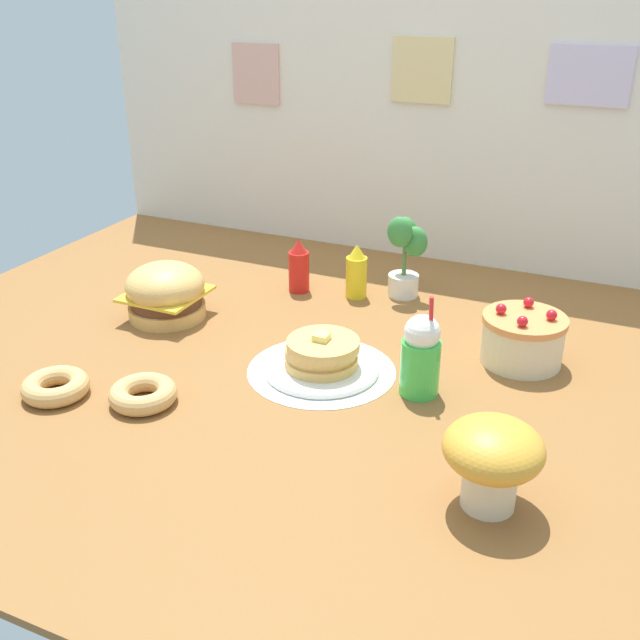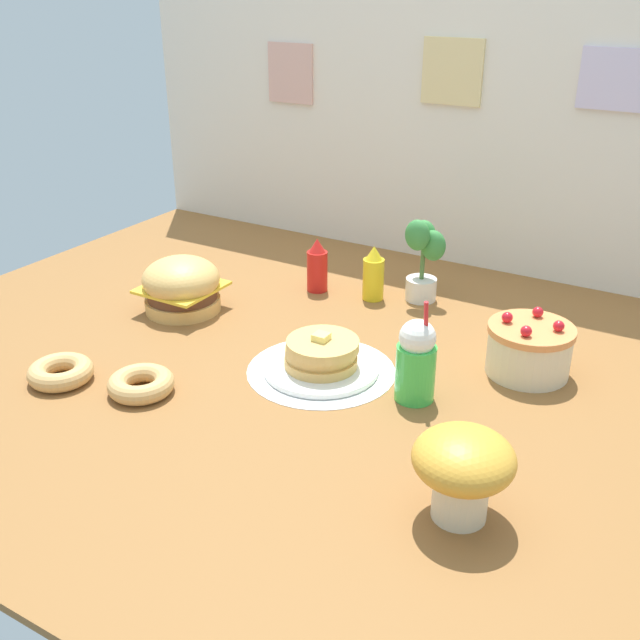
{
  "view_description": "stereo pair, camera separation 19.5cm",
  "coord_description": "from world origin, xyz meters",
  "px_view_note": "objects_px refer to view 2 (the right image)",
  "views": [
    {
      "loc": [
        0.81,
        -1.61,
        0.98
      ],
      "look_at": [
        0.08,
        0.0,
        0.15
      ],
      "focal_mm": 41.9,
      "sensor_mm": 36.0,
      "label": 1
    },
    {
      "loc": [
        0.98,
        -1.52,
        0.98
      ],
      "look_at": [
        0.08,
        0.0,
        0.15
      ],
      "focal_mm": 41.9,
      "sensor_mm": 36.0,
      "label": 2
    }
  ],
  "objects_px": {
    "layer_cake": "(529,349)",
    "burger": "(182,286)",
    "ketchup_bottle": "(317,267)",
    "mustard_bottle": "(373,275)",
    "donut_chocolate": "(141,383)",
    "pancake_stack": "(321,357)",
    "cream_soda_cup": "(416,361)",
    "potted_plant": "(423,257)",
    "donut_pink_glaze": "(61,372)",
    "mushroom_stool": "(463,466)"
  },
  "relations": [
    {
      "from": "pancake_stack",
      "to": "ketchup_bottle",
      "type": "xyz_separation_m",
      "value": [
        -0.3,
        0.48,
        0.04
      ]
    },
    {
      "from": "cream_soda_cup",
      "to": "pancake_stack",
      "type": "bearing_deg",
      "value": 178.92
    },
    {
      "from": "pancake_stack",
      "to": "layer_cake",
      "type": "height_order",
      "value": "layer_cake"
    },
    {
      "from": "mustard_bottle",
      "to": "cream_soda_cup",
      "type": "relative_size",
      "value": 0.67
    },
    {
      "from": "burger",
      "to": "potted_plant",
      "type": "distance_m",
      "value": 0.77
    },
    {
      "from": "mustard_bottle",
      "to": "potted_plant",
      "type": "xyz_separation_m",
      "value": [
        0.14,
        0.07,
        0.06
      ]
    },
    {
      "from": "pancake_stack",
      "to": "mustard_bottle",
      "type": "height_order",
      "value": "mustard_bottle"
    },
    {
      "from": "layer_cake",
      "to": "ketchup_bottle",
      "type": "xyz_separation_m",
      "value": [
        -0.78,
        0.2,
        0.01
      ]
    },
    {
      "from": "mustard_bottle",
      "to": "pancake_stack",
      "type": "bearing_deg",
      "value": -78.39
    },
    {
      "from": "pancake_stack",
      "to": "ketchup_bottle",
      "type": "distance_m",
      "value": 0.56
    },
    {
      "from": "burger",
      "to": "pancake_stack",
      "type": "xyz_separation_m",
      "value": [
        0.58,
        -0.12,
        -0.04
      ]
    },
    {
      "from": "mushroom_stool",
      "to": "cream_soda_cup",
      "type": "bearing_deg",
      "value": 125.73
    },
    {
      "from": "mustard_bottle",
      "to": "potted_plant",
      "type": "bearing_deg",
      "value": 28.1
    },
    {
      "from": "pancake_stack",
      "to": "donut_pink_glaze",
      "type": "distance_m",
      "value": 0.69
    },
    {
      "from": "mustard_bottle",
      "to": "cream_soda_cup",
      "type": "bearing_deg",
      "value": -53.66
    },
    {
      "from": "donut_pink_glaze",
      "to": "potted_plant",
      "type": "distance_m",
      "value": 1.15
    },
    {
      "from": "ketchup_bottle",
      "to": "mushroom_stool",
      "type": "distance_m",
      "value": 1.19
    },
    {
      "from": "layer_cake",
      "to": "ketchup_bottle",
      "type": "height_order",
      "value": "ketchup_bottle"
    },
    {
      "from": "cream_soda_cup",
      "to": "donut_chocolate",
      "type": "distance_m",
      "value": 0.7
    },
    {
      "from": "ketchup_bottle",
      "to": "donut_chocolate",
      "type": "bearing_deg",
      "value": -92.79
    },
    {
      "from": "mushroom_stool",
      "to": "potted_plant",
      "type": "bearing_deg",
      "value": 117.7
    },
    {
      "from": "mustard_bottle",
      "to": "donut_chocolate",
      "type": "height_order",
      "value": "mustard_bottle"
    },
    {
      "from": "cream_soda_cup",
      "to": "potted_plant",
      "type": "xyz_separation_m",
      "value": [
        -0.24,
        0.59,
        0.04
      ]
    },
    {
      "from": "cream_soda_cup",
      "to": "donut_pink_glaze",
      "type": "xyz_separation_m",
      "value": [
        -0.83,
        -0.39,
        -0.08
      ]
    },
    {
      "from": "potted_plant",
      "to": "mushroom_stool",
      "type": "xyz_separation_m",
      "value": [
        0.5,
        -0.95,
        -0.03
      ]
    },
    {
      "from": "burger",
      "to": "mushroom_stool",
      "type": "distance_m",
      "value": 1.22
    },
    {
      "from": "pancake_stack",
      "to": "potted_plant",
      "type": "relative_size",
      "value": 1.11
    },
    {
      "from": "burger",
      "to": "mushroom_stool",
      "type": "height_order",
      "value": "mushroom_stool"
    },
    {
      "from": "layer_cake",
      "to": "burger",
      "type": "bearing_deg",
      "value": -171.62
    },
    {
      "from": "donut_chocolate",
      "to": "mushroom_stool",
      "type": "bearing_deg",
      "value": -2.27
    },
    {
      "from": "pancake_stack",
      "to": "burger",
      "type": "bearing_deg",
      "value": 168.44
    },
    {
      "from": "donut_pink_glaze",
      "to": "mushroom_stool",
      "type": "bearing_deg",
      "value": 1.42
    },
    {
      "from": "donut_chocolate",
      "to": "layer_cake",
      "type": "bearing_deg",
      "value": 36.72
    },
    {
      "from": "ketchup_bottle",
      "to": "mustard_bottle",
      "type": "relative_size",
      "value": 1.0
    },
    {
      "from": "mushroom_stool",
      "to": "donut_chocolate",
      "type": "bearing_deg",
      "value": 177.73
    },
    {
      "from": "burger",
      "to": "cream_soda_cup",
      "type": "distance_m",
      "value": 0.86
    },
    {
      "from": "cream_soda_cup",
      "to": "donut_pink_glaze",
      "type": "relative_size",
      "value": 1.61
    },
    {
      "from": "layer_cake",
      "to": "mustard_bottle",
      "type": "relative_size",
      "value": 1.25
    },
    {
      "from": "donut_pink_glaze",
      "to": "potted_plant",
      "type": "height_order",
      "value": "potted_plant"
    },
    {
      "from": "burger",
      "to": "cream_soda_cup",
      "type": "relative_size",
      "value": 0.88
    },
    {
      "from": "burger",
      "to": "mushroom_stool",
      "type": "xyz_separation_m",
      "value": [
        1.11,
        -0.49,
        0.04
      ]
    },
    {
      "from": "cream_soda_cup",
      "to": "layer_cake",
      "type": "bearing_deg",
      "value": 53.8
    },
    {
      "from": "burger",
      "to": "mustard_bottle",
      "type": "xyz_separation_m",
      "value": [
        0.48,
        0.39,
        0.0
      ]
    },
    {
      "from": "cream_soda_cup",
      "to": "donut_chocolate",
      "type": "xyz_separation_m",
      "value": [
        -0.61,
        -0.33,
        -0.08
      ]
    },
    {
      "from": "mustard_bottle",
      "to": "mushroom_stool",
      "type": "bearing_deg",
      "value": -53.91
    },
    {
      "from": "mustard_bottle",
      "to": "burger",
      "type": "bearing_deg",
      "value": -140.77
    },
    {
      "from": "burger",
      "to": "ketchup_bottle",
      "type": "relative_size",
      "value": 1.33
    },
    {
      "from": "burger",
      "to": "cream_soda_cup",
      "type": "xyz_separation_m",
      "value": [
        0.85,
        -0.12,
        0.02
      ]
    },
    {
      "from": "pancake_stack",
      "to": "cream_soda_cup",
      "type": "height_order",
      "value": "cream_soda_cup"
    },
    {
      "from": "pancake_stack",
      "to": "mustard_bottle",
      "type": "xyz_separation_m",
      "value": [
        -0.1,
        0.51,
        0.04
      ]
    }
  ]
}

